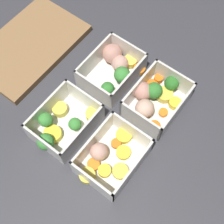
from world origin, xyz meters
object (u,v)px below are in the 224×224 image
object	(u,v)px
container_near_right	(154,98)
container_far_left	(63,125)
container_near_left	(110,157)
container_far_right	(115,68)

from	to	relation	value
container_near_right	container_far_left	distance (m)	0.21
container_near_left	container_far_right	world-z (taller)	same
container_far_left	container_far_right	size ratio (longest dim) A/B	1.04
container_far_left	container_near_right	bearing A→B (deg)	-34.99
container_near_left	container_far_left	size ratio (longest dim) A/B	1.02
container_near_right	container_far_left	bearing A→B (deg)	145.01
container_near_right	container_far_right	size ratio (longest dim) A/B	0.95
container_near_left	container_far_left	world-z (taller)	same
container_near_left	container_near_right	bearing A→B (deg)	1.07
container_near_left	container_near_right	distance (m)	0.17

